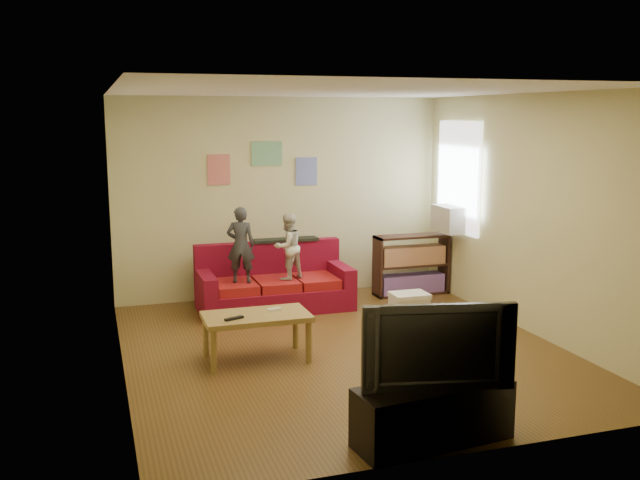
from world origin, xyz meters
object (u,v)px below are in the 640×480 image
object	(u,v)px
sofa	(274,286)
television	(435,343)
child_b	(288,247)
tv_stand	(433,414)
bookshelf	(411,268)
file_box	(409,305)
coffee_table	(256,321)
child_a	(241,245)

from	to	relation	value
sofa	television	distance (m)	4.14
sofa	child_b	distance (m)	0.58
child_b	sofa	bearing A→B (deg)	-71.95
tv_stand	television	world-z (taller)	television
bookshelf	file_box	world-z (taller)	bookshelf
sofa	bookshelf	bearing A→B (deg)	3.00
file_box	coffee_table	bearing A→B (deg)	-156.57
television	file_box	bearing A→B (deg)	80.09
child_b	bookshelf	distance (m)	1.92
child_a	tv_stand	distance (m)	4.04
child_b	child_a	bearing A→B (deg)	-23.66
child_a	file_box	world-z (taller)	child_a
bookshelf	television	size ratio (longest dim) A/B	0.91
sofa	bookshelf	world-z (taller)	sofa
bookshelf	television	distance (m)	4.59
sofa	coffee_table	world-z (taller)	sofa
sofa	coffee_table	bearing A→B (deg)	-109.23
child_a	bookshelf	bearing A→B (deg)	-153.85
bookshelf	tv_stand	world-z (taller)	bookshelf
sofa	child_b	bearing A→B (deg)	-48.29
file_box	bookshelf	bearing A→B (deg)	63.98
child_b	file_box	size ratio (longest dim) A/B	1.88
child_a	child_b	bearing A→B (deg)	-160.17
sofa	child_b	size ratio (longest dim) A/B	2.30
sofa	file_box	xyz separation A→B (m)	(1.47, -0.95, -0.13)
child_b	tv_stand	size ratio (longest dim) A/B	0.68
coffee_table	tv_stand	world-z (taller)	coffee_table
coffee_table	bookshelf	distance (m)	3.30
coffee_table	file_box	size ratio (longest dim) A/B	2.39
child_b	television	distance (m)	3.94
child_a	child_b	size ratio (longest dim) A/B	1.13
child_b	file_box	xyz separation A→B (m)	(1.33, -0.78, -0.67)
sofa	file_box	bearing A→B (deg)	-32.77
tv_stand	bookshelf	bearing A→B (deg)	60.59
child_b	bookshelf	xyz separation A→B (m)	(1.84, 0.27, -0.45)
coffee_table	file_box	xyz separation A→B (m)	(2.13, 0.92, -0.25)
sofa	bookshelf	size ratio (longest dim) A/B	1.86
child_a	tv_stand	world-z (taller)	child_a
coffee_table	television	bearing A→B (deg)	-69.04
child_a	file_box	xyz separation A→B (m)	(1.93, -0.78, -0.72)
sofa	child_a	distance (m)	0.77
bookshelf	tv_stand	xyz separation A→B (m)	(-1.79, -4.21, -0.14)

